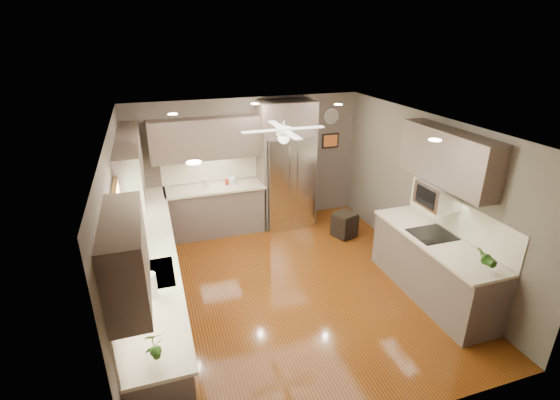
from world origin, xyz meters
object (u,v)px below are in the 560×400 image
canister_d (227,182)px  paper_towel (151,285)px  potted_plant_right (485,258)px  stool (345,225)px  refrigerator (287,167)px  soap_bottle (140,250)px  potted_plant_left (153,345)px  canister_c (205,183)px  bowl (232,182)px  microwave (438,195)px

canister_d → paper_towel: 3.50m
potted_plant_right → stool: 3.06m
refrigerator → soap_bottle: bearing=-141.5°
canister_d → potted_plant_left: potted_plant_left is taller
soap_bottle → refrigerator: size_ratio=0.09×
potted_plant_right → soap_bottle: bearing=157.9°
refrigerator → paper_towel: bearing=-130.3°
soap_bottle → stool: bearing=19.7°
canister_c → refrigerator: size_ratio=0.08×
refrigerator → potted_plant_left: bearing=-123.1°
canister_c → bowl: canister_c is taller
stool → paper_towel: 4.21m
canister_c → canister_d: size_ratio=1.72×
soap_bottle → microwave: 4.14m
stool → potted_plant_left: bearing=-137.8°
canister_c → potted_plant_right: 4.77m
potted_plant_left → paper_towel: bearing=88.9°
soap_bottle → canister_d: bearing=55.0°
potted_plant_right → refrigerator: size_ratio=0.13×
potted_plant_left → potted_plant_right: 3.89m
potted_plant_left → bowl: 4.46m
canister_c → paper_towel: (-1.06, -3.16, 0.05)m
canister_d → microwave: bearing=-47.9°
microwave → bowl: bearing=130.9°
refrigerator → bowl: bearing=175.7°
potted_plant_right → microwave: 1.18m
refrigerator → microwave: size_ratio=4.45×
potted_plant_left → stool: 4.81m
potted_plant_left → bowl: (1.57, 4.17, -0.13)m
potted_plant_left → paper_towel: 0.97m
stool → refrigerator: bearing=133.0°
canister_c → stool: bearing=-21.4°
microwave → paper_towel: size_ratio=1.83×
soap_bottle → refrigerator: 3.53m
potted_plant_right → bowl: potted_plant_right is taller
soap_bottle → canister_c: bearing=62.3°
soap_bottle → refrigerator: (2.76, 2.20, 0.14)m
bowl → canister_d: bearing=-168.7°
stool → paper_towel: size_ratio=1.60×
canister_c → soap_bottle: size_ratio=0.88×
canister_c → potted_plant_left: 4.27m
refrigerator → paper_towel: refrigerator is taller
canister_d → microwave: size_ratio=0.20×
potted_plant_left → paper_towel: potted_plant_left is taller
soap_bottle → stool: (3.61, 1.29, -0.81)m
potted_plant_right → microwave: (0.11, 1.11, 0.38)m
potted_plant_right → stool: bearing=97.3°
canister_d → stool: 2.37m
soap_bottle → potted_plant_left: 1.89m
canister_c → paper_towel: size_ratio=0.62×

